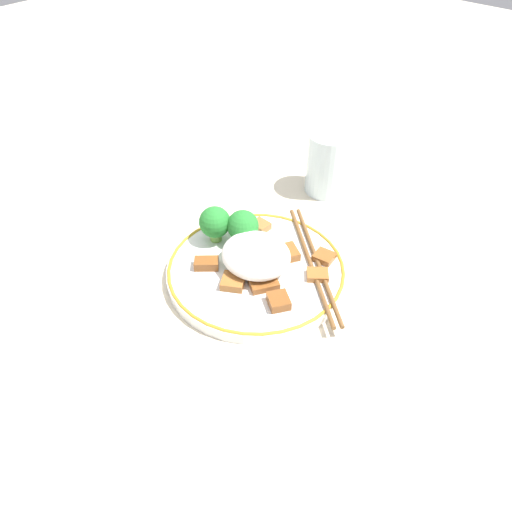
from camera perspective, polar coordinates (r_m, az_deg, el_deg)
ground_plane at (r=0.69m, az=0.00°, el=-2.22°), size 3.00×3.00×0.00m
plate at (r=0.68m, az=0.00°, el=-1.63°), size 0.24×0.24×0.02m
rice_mound at (r=0.66m, az=0.29°, el=-0.09°), size 0.10×0.09×0.04m
broccoli_back_left at (r=0.70m, az=-1.52°, el=3.39°), size 0.04×0.04×0.05m
broccoli_back_center at (r=0.71m, az=-4.72°, el=3.82°), size 0.05×0.05×0.05m
meat_near_front at (r=0.69m, az=7.80°, el=-0.08°), size 0.03×0.03×0.01m
meat_near_left at (r=0.68m, az=-5.69°, el=-0.86°), size 0.04×0.04×0.01m
meat_near_right at (r=0.65m, az=0.92°, el=-3.18°), size 0.04×0.04×0.01m
meat_near_back at (r=0.65m, az=-2.88°, el=-2.78°), size 0.04×0.04×0.01m
meat_on_rice_edge at (r=0.67m, az=7.05°, el=-2.14°), size 0.04×0.04×0.01m
meat_mid_left at (r=0.74m, az=0.51°, el=3.47°), size 0.03×0.02×0.01m
meat_mid_right at (r=0.69m, az=3.69°, el=0.39°), size 0.04×0.04×0.01m
meat_far_scatter at (r=0.62m, az=2.60°, el=-5.17°), size 0.04×0.04×0.01m
chopsticks at (r=0.69m, az=6.62°, el=-0.67°), size 0.19×0.16×0.01m
drinking_glass at (r=0.84m, az=8.33°, el=10.47°), size 0.07×0.07×0.10m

